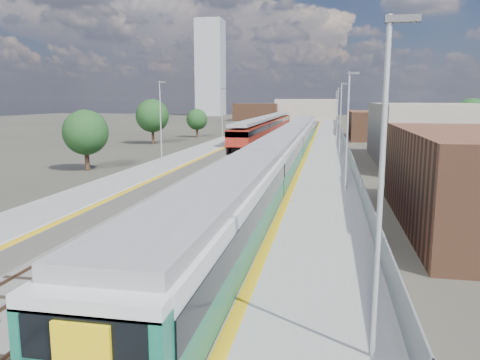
% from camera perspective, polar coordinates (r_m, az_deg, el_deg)
% --- Properties ---
extents(ground, '(320.00, 320.00, 0.00)m').
position_cam_1_polar(ground, '(58.90, 5.36, 3.09)').
color(ground, '#47443A').
rests_on(ground, ground).
extents(ballast_bed, '(10.50, 155.00, 0.06)m').
position_cam_1_polar(ballast_bed, '(61.61, 3.50, 3.44)').
color(ballast_bed, '#565451').
rests_on(ballast_bed, ground).
extents(tracks, '(8.96, 160.00, 0.17)m').
position_cam_1_polar(tracks, '(63.19, 4.23, 3.66)').
color(tracks, '#4C3323').
rests_on(tracks, ground).
extents(platform_right, '(4.70, 155.00, 8.52)m').
position_cam_1_polar(platform_right, '(61.07, 10.55, 3.71)').
color(platform_right, slate).
rests_on(platform_right, ground).
extents(platform_left, '(4.30, 155.00, 8.52)m').
position_cam_1_polar(platform_left, '(62.77, -2.68, 4.01)').
color(platform_left, slate).
rests_on(platform_left, ground).
extents(buildings, '(72.00, 185.50, 40.00)m').
position_cam_1_polar(buildings, '(148.78, 1.66, 11.27)').
color(buildings, brown).
rests_on(buildings, ground).
extents(green_train, '(2.92, 81.36, 3.22)m').
position_cam_1_polar(green_train, '(47.75, 5.96, 4.26)').
color(green_train, black).
rests_on(green_train, ground).
extents(red_train, '(2.95, 59.70, 3.72)m').
position_cam_1_polar(red_train, '(86.22, 3.45, 6.69)').
color(red_train, black).
rests_on(red_train, ground).
extents(tree_a, '(4.34, 4.34, 5.88)m').
position_cam_1_polar(tree_a, '(47.49, -18.31, 5.52)').
color(tree_a, '#382619').
rests_on(tree_a, ground).
extents(tree_b, '(5.10, 5.10, 6.91)m').
position_cam_1_polar(tree_b, '(73.84, -10.64, 7.70)').
color(tree_b, '#382619').
rests_on(tree_b, ground).
extents(tree_c, '(3.81, 3.81, 5.16)m').
position_cam_1_polar(tree_c, '(86.02, -5.28, 7.36)').
color(tree_c, '#382619').
rests_on(tree_c, ground).
extents(tree_d, '(5.18, 5.18, 7.02)m').
position_cam_1_polar(tree_d, '(71.68, 26.35, 6.85)').
color(tree_d, '#382619').
rests_on(tree_d, ground).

